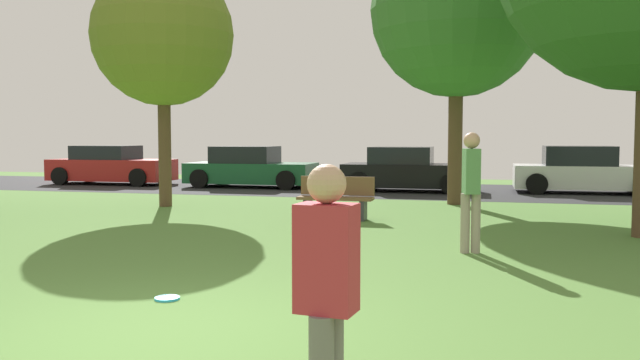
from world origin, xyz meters
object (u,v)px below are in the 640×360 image
person_bystander (471,186)px  park_bench (336,197)px  parked_car_white (584,172)px  oak_tree_left (457,11)px  frisbee_disc (167,298)px  parked_car_red (111,166)px  parked_car_black (406,171)px  maple_tree_far (163,36)px  person_catcher (327,296)px  parked_car_green (250,169)px

person_bystander → park_bench: bearing=27.0°
parked_car_white → park_bench: (-6.00, -7.98, -0.19)m
oak_tree_left → frisbee_disc: bearing=-103.3°
oak_tree_left → park_bench: 6.21m
parked_car_red → oak_tree_left: bearing=-17.9°
frisbee_disc → park_bench: (0.26, 7.08, 0.45)m
person_bystander → parked_car_black: 10.98m
maple_tree_far → oak_tree_left: size_ratio=0.84×
parked_car_red → parked_car_white: 16.18m
maple_tree_far → person_bystander: bearing=-32.4°
parked_car_white → park_bench: bearing=-126.9°
park_bench → oak_tree_left: bearing=-122.0°
person_catcher → parked_car_black: 17.40m
parked_car_green → parked_car_white: (10.79, 0.29, 0.02)m
person_catcher → parked_car_white: bearing=-95.0°
person_catcher → parked_car_green: person_catcher is taller
person_bystander → parked_car_green: size_ratio=0.42×
maple_tree_far → parked_car_black: 8.74m
parked_car_red → parked_car_black: 10.80m
frisbee_disc → parked_car_red: 17.82m
oak_tree_left → park_bench: (-2.30, -3.67, -4.46)m
parked_car_white → park_bench: parked_car_white is taller
parked_car_black → park_bench: 7.37m
person_catcher → person_bystander: (0.63, 6.58, 0.13)m
parked_car_red → parked_car_white: (16.18, 0.28, 0.01)m
parked_car_red → parked_car_white: parked_car_white is taller
parked_car_red → parked_car_green: parked_car_red is taller
oak_tree_left → frisbee_disc: size_ratio=26.42×
park_bench → frisbee_disc: bearing=87.9°
person_catcher → parked_car_red: bearing=-48.1°
frisbee_disc → parked_car_black: size_ratio=0.07×
oak_tree_left → parked_car_white: oak_tree_left is taller
maple_tree_far → frisbee_disc: 10.49m
person_bystander → oak_tree_left: bearing=-8.6°
maple_tree_far → parked_car_green: size_ratio=1.38×
person_catcher → parked_car_red: 21.59m
maple_tree_far → parked_car_white: maple_tree_far is taller
person_catcher → parked_car_green: bearing=-61.5°
person_catcher → person_bystander: bearing=-88.6°
maple_tree_far → person_bystander: (7.57, -4.81, -3.21)m
oak_tree_left → parked_car_red: bearing=162.1°
person_bystander → frisbee_disc: (-3.11, -3.69, -1.01)m
parked_car_red → parked_car_green: size_ratio=1.02×
parked_car_green → parked_car_black: size_ratio=1.08×
person_catcher → parked_car_black: person_catcher is taller
oak_tree_left → parked_car_green: oak_tree_left is taller
person_catcher → parked_car_black: (-1.62, 17.32, -0.24)m
oak_tree_left → person_catcher: 14.23m
parked_car_green → parked_car_black: bearing=-3.6°
park_bench → maple_tree_far: bearing=-16.7°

